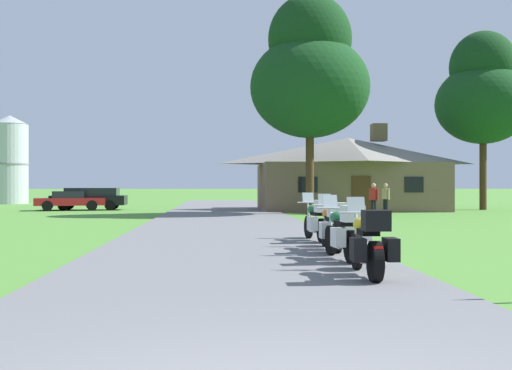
{
  "coord_description": "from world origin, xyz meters",
  "views": [
    {
      "loc": [
        -0.31,
        -3.7,
        1.57
      ],
      "look_at": [
        0.89,
        15.73,
        1.58
      ],
      "focal_mm": 43.16,
      "sensor_mm": 36.0,
      "label": 1
    }
  ],
  "objects_px": {
    "metal_silo_distant": "(10,160)",
    "tree_by_lodge_front": "(310,73)",
    "motorcycle_orange_third_in_row": "(333,227)",
    "tree_right_of_lodge": "(483,93)",
    "bystander_tan_shirt_near_lodge": "(386,198)",
    "motorcycle_green_second_in_row": "(344,233)",
    "parked_black_suv_far_left": "(90,198)",
    "motorcycle_green_farthest_in_row": "(318,221)",
    "motorcycle_yellow_nearest_to_camera": "(368,244)",
    "parked_red_sedan_far_left": "(69,200)",
    "bystander_red_shirt_beside_signpost": "(374,198)"
  },
  "relations": [
    {
      "from": "motorcycle_orange_third_in_row",
      "to": "metal_silo_distant",
      "type": "xyz_separation_m",
      "value": [
        -20.27,
        39.14,
        3.14
      ]
    },
    {
      "from": "motorcycle_green_second_in_row",
      "to": "parked_black_suv_far_left",
      "type": "xyz_separation_m",
      "value": [
        -10.64,
        27.32,
        0.17
      ]
    },
    {
      "from": "bystander_tan_shirt_near_lodge",
      "to": "tree_by_lodge_front",
      "type": "bearing_deg",
      "value": 42.0
    },
    {
      "from": "motorcycle_orange_third_in_row",
      "to": "bystander_tan_shirt_near_lodge",
      "type": "xyz_separation_m",
      "value": [
        5.91,
        16.88,
        0.32
      ]
    },
    {
      "from": "motorcycle_yellow_nearest_to_camera",
      "to": "bystander_tan_shirt_near_lodge",
      "type": "distance_m",
      "value": 21.89
    },
    {
      "from": "motorcycle_green_farthest_in_row",
      "to": "parked_black_suv_far_left",
      "type": "relative_size",
      "value": 0.45
    },
    {
      "from": "bystander_red_shirt_beside_signpost",
      "to": "tree_by_lodge_front",
      "type": "relative_size",
      "value": 0.14
    },
    {
      "from": "motorcycle_orange_third_in_row",
      "to": "tree_right_of_lodge",
      "type": "bearing_deg",
      "value": 59.17
    },
    {
      "from": "motorcycle_orange_third_in_row",
      "to": "motorcycle_green_second_in_row",
      "type": "bearing_deg",
      "value": -93.68
    },
    {
      "from": "bystander_tan_shirt_near_lodge",
      "to": "tree_right_of_lodge",
      "type": "relative_size",
      "value": 0.15
    },
    {
      "from": "metal_silo_distant",
      "to": "parked_red_sedan_far_left",
      "type": "height_order",
      "value": "metal_silo_distant"
    },
    {
      "from": "bystander_red_shirt_beside_signpost",
      "to": "metal_silo_distant",
      "type": "relative_size",
      "value": 0.22
    },
    {
      "from": "motorcycle_green_second_in_row",
      "to": "metal_silo_distant",
      "type": "distance_m",
      "value": 45.8
    },
    {
      "from": "parked_black_suv_far_left",
      "to": "motorcycle_green_second_in_row",
      "type": "bearing_deg",
      "value": -160.09
    },
    {
      "from": "motorcycle_green_second_in_row",
      "to": "parked_black_suv_far_left",
      "type": "distance_m",
      "value": 29.32
    },
    {
      "from": "bystander_tan_shirt_near_lodge",
      "to": "parked_red_sedan_far_left",
      "type": "xyz_separation_m",
      "value": [
        -17.8,
        7.94,
        -0.29
      ]
    },
    {
      "from": "motorcycle_green_farthest_in_row",
      "to": "parked_black_suv_far_left",
      "type": "height_order",
      "value": "parked_black_suv_far_left"
    },
    {
      "from": "motorcycle_orange_third_in_row",
      "to": "tree_by_lodge_front",
      "type": "height_order",
      "value": "tree_by_lodge_front"
    },
    {
      "from": "bystander_red_shirt_beside_signpost",
      "to": "metal_silo_distant",
      "type": "xyz_separation_m",
      "value": [
        -25.13,
        23.96,
        2.82
      ]
    },
    {
      "from": "motorcycle_green_farthest_in_row",
      "to": "parked_red_sedan_far_left",
      "type": "bearing_deg",
      "value": 111.72
    },
    {
      "from": "tree_right_of_lodge",
      "to": "parked_black_suv_far_left",
      "type": "height_order",
      "value": "tree_right_of_lodge"
    },
    {
      "from": "tree_right_of_lodge",
      "to": "metal_silo_distant",
      "type": "relative_size",
      "value": 1.52
    },
    {
      "from": "motorcycle_green_farthest_in_row",
      "to": "motorcycle_green_second_in_row",
      "type": "bearing_deg",
      "value": -98.28
    },
    {
      "from": "motorcycle_yellow_nearest_to_camera",
      "to": "motorcycle_green_second_in_row",
      "type": "distance_m",
      "value": 2.29
    },
    {
      "from": "tree_right_of_lodge",
      "to": "tree_by_lodge_front",
      "type": "bearing_deg",
      "value": -154.75
    },
    {
      "from": "metal_silo_distant",
      "to": "tree_by_lodge_front",
      "type": "bearing_deg",
      "value": -42.43
    },
    {
      "from": "motorcycle_green_farthest_in_row",
      "to": "bystander_tan_shirt_near_lodge",
      "type": "height_order",
      "value": "bystander_tan_shirt_near_lodge"
    },
    {
      "from": "tree_by_lodge_front",
      "to": "bystander_tan_shirt_near_lodge",
      "type": "bearing_deg",
      "value": -24.56
    },
    {
      "from": "motorcycle_orange_third_in_row",
      "to": "bystander_tan_shirt_near_lodge",
      "type": "relative_size",
      "value": 1.25
    },
    {
      "from": "motorcycle_yellow_nearest_to_camera",
      "to": "tree_right_of_lodge",
      "type": "bearing_deg",
      "value": 64.31
    },
    {
      "from": "bystander_tan_shirt_near_lodge",
      "to": "parked_black_suv_far_left",
      "type": "xyz_separation_m",
      "value": [
        -16.66,
        8.59,
        -0.15
      ]
    },
    {
      "from": "motorcycle_yellow_nearest_to_camera",
      "to": "parked_black_suv_far_left",
      "type": "bearing_deg",
      "value": 110.95
    },
    {
      "from": "motorcycle_green_second_in_row",
      "to": "parked_red_sedan_far_left",
      "type": "xyz_separation_m",
      "value": [
        -11.78,
        26.67,
        0.03
      ]
    },
    {
      "from": "motorcycle_yellow_nearest_to_camera",
      "to": "parked_red_sedan_far_left",
      "type": "bearing_deg",
      "value": 113.32
    },
    {
      "from": "tree_by_lodge_front",
      "to": "parked_black_suv_far_left",
      "type": "height_order",
      "value": "tree_by_lodge_front"
    },
    {
      "from": "motorcycle_yellow_nearest_to_camera",
      "to": "parked_red_sedan_far_left",
      "type": "relative_size",
      "value": 0.46
    },
    {
      "from": "tree_by_lodge_front",
      "to": "tree_right_of_lodge",
      "type": "bearing_deg",
      "value": 25.25
    },
    {
      "from": "bystander_tan_shirt_near_lodge",
      "to": "tree_by_lodge_front",
      "type": "height_order",
      "value": "tree_by_lodge_front"
    },
    {
      "from": "parked_red_sedan_far_left",
      "to": "bystander_red_shirt_beside_signpost",
      "type": "bearing_deg",
      "value": -133.4
    },
    {
      "from": "motorcycle_green_second_in_row",
      "to": "motorcycle_orange_third_in_row",
      "type": "distance_m",
      "value": 1.86
    },
    {
      "from": "motorcycle_green_second_in_row",
      "to": "parked_black_suv_far_left",
      "type": "bearing_deg",
      "value": 105.47
    },
    {
      "from": "parked_red_sedan_far_left",
      "to": "motorcycle_green_farthest_in_row",
      "type": "bearing_deg",
      "value": -165.5
    },
    {
      "from": "motorcycle_yellow_nearest_to_camera",
      "to": "parked_red_sedan_far_left",
      "type": "xyz_separation_m",
      "value": [
        -11.7,
        28.96,
        0.03
      ]
    },
    {
      "from": "bystander_red_shirt_beside_signpost",
      "to": "metal_silo_distant",
      "type": "height_order",
      "value": "metal_silo_distant"
    },
    {
      "from": "parked_black_suv_far_left",
      "to": "bystander_tan_shirt_near_lodge",
      "type": "bearing_deg",
      "value": -118.64
    },
    {
      "from": "motorcycle_yellow_nearest_to_camera",
      "to": "tree_right_of_lodge",
      "type": "relative_size",
      "value": 0.18
    },
    {
      "from": "metal_silo_distant",
      "to": "parked_black_suv_far_left",
      "type": "height_order",
      "value": "metal_silo_distant"
    },
    {
      "from": "bystander_red_shirt_beside_signpost",
      "to": "tree_right_of_lodge",
      "type": "xyz_separation_m",
      "value": [
        9.41,
        9.03,
        6.54
      ]
    },
    {
      "from": "metal_silo_distant",
      "to": "parked_black_suv_far_left",
      "type": "distance_m",
      "value": 16.93
    },
    {
      "from": "tree_by_lodge_front",
      "to": "tree_right_of_lodge",
      "type": "relative_size",
      "value": 1.03
    }
  ]
}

